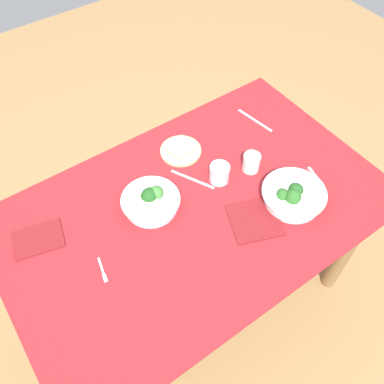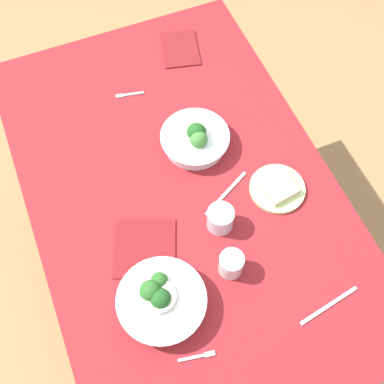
{
  "view_description": "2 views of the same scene",
  "coord_description": "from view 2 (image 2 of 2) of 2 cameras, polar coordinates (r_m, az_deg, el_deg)",
  "views": [
    {
      "loc": [
        -0.53,
        -0.74,
        2.07
      ],
      "look_at": [
        0.01,
        0.04,
        0.83
      ],
      "focal_mm": 38.87,
      "sensor_mm": 36.0,
      "label": 1
    },
    {
      "loc": [
        0.72,
        -0.26,
        2.14
      ],
      "look_at": [
        0.05,
        0.02,
        0.83
      ],
      "focal_mm": 46.89,
      "sensor_mm": 36.0,
      "label": 2
    }
  ],
  "objects": [
    {
      "name": "napkin_folded_lower",
      "position": [
        1.91,
        -1.33,
        15.99
      ],
      "size": [
        0.2,
        0.17,
        0.01
      ],
      "primitive_type": "cube",
      "rotation": [
        0.0,
        0.0,
        -0.24
      ],
      "color": "maroon",
      "rests_on": "dining_table"
    },
    {
      "name": "water_glass_center",
      "position": [
        1.42,
        4.47,
        -8.16
      ],
      "size": [
        0.07,
        0.07,
        0.08
      ],
      "primitive_type": "cylinder",
      "color": "silver",
      "rests_on": "dining_table"
    },
    {
      "name": "fork_by_far_bowl",
      "position": [
        1.78,
        -7.26,
        10.92
      ],
      "size": [
        0.03,
        0.1,
        0.0
      ],
      "rotation": [
        0.0,
        0.0,
        4.5
      ],
      "color": "#B7B7BC",
      "rests_on": "dining_table"
    },
    {
      "name": "dining_table",
      "position": [
        1.67,
        -1.21,
        -1.51
      ],
      "size": [
        1.46,
        0.93,
        0.78
      ],
      "color": "maroon",
      "rests_on": "ground_plane"
    },
    {
      "name": "table_knife_right",
      "position": [
        1.46,
        15.31,
        -12.34
      ],
      "size": [
        0.04,
        0.19,
        0.0
      ],
      "primitive_type": "cube",
      "rotation": [
        0.0,
        0.0,
        4.87
      ],
      "color": "#B7B7BC",
      "rests_on": "dining_table"
    },
    {
      "name": "napkin_folded_upper",
      "position": [
        1.48,
        -5.37,
        -6.4
      ],
      "size": [
        0.24,
        0.23,
        0.01
      ],
      "primitive_type": "cube",
      "rotation": [
        0.0,
        0.0,
        -0.38
      ],
      "color": "maroon",
      "rests_on": "dining_table"
    },
    {
      "name": "fork_by_near_bowl",
      "position": [
        1.38,
        0.74,
        -18.19
      ],
      "size": [
        0.03,
        0.1,
        0.0
      ],
      "rotation": [
        0.0,
        0.0,
        1.39
      ],
      "color": "#B7B7BC",
      "rests_on": "dining_table"
    },
    {
      "name": "broccoli_bowl_near",
      "position": [
        1.39,
        -3.55,
        -12.22
      ],
      "size": [
        0.25,
        0.25,
        0.1
      ],
      "color": "white",
      "rests_on": "dining_table"
    },
    {
      "name": "water_glass_side",
      "position": [
        1.47,
        3.24,
        -3.04
      ],
      "size": [
        0.08,
        0.08,
        0.08
      ],
      "primitive_type": "cylinder",
      "color": "silver",
      "rests_on": "dining_table"
    },
    {
      "name": "broccoli_bowl_far",
      "position": [
        1.62,
        0.39,
        6.07
      ],
      "size": [
        0.22,
        0.22,
        0.1
      ],
      "color": "white",
      "rests_on": "dining_table"
    },
    {
      "name": "ground_plane",
      "position": [
        2.27,
        -0.9,
        -9.11
      ],
      "size": [
        6.0,
        6.0,
        0.0
      ],
      "primitive_type": "plane",
      "color": "#9E7547"
    },
    {
      "name": "table_knife_left",
      "position": [
        1.55,
        3.88,
        -0.14
      ],
      "size": [
        0.1,
        0.18,
        0.0
      ],
      "primitive_type": "cube",
      "rotation": [
        0.0,
        0.0,
        2.05
      ],
      "color": "#B7B7BC",
      "rests_on": "dining_table"
    },
    {
      "name": "bread_side_plate",
      "position": [
        1.57,
        9.71,
        0.49
      ],
      "size": [
        0.17,
        0.17,
        0.03
      ],
      "color": "#B7D684",
      "rests_on": "dining_table"
    }
  ]
}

